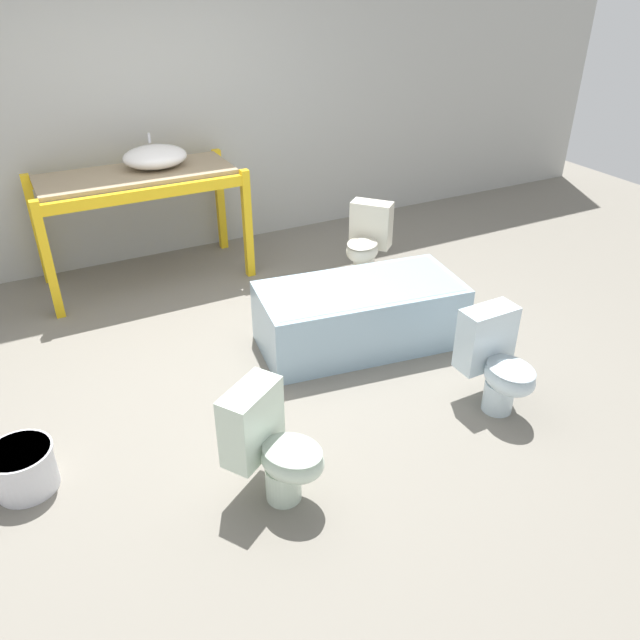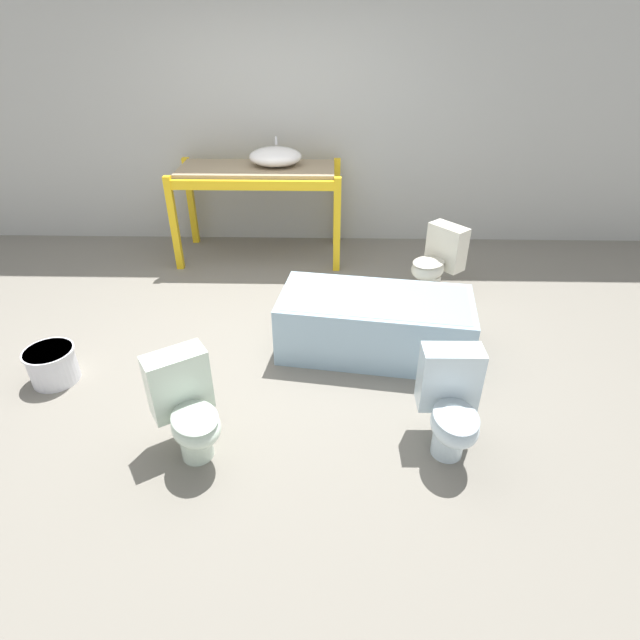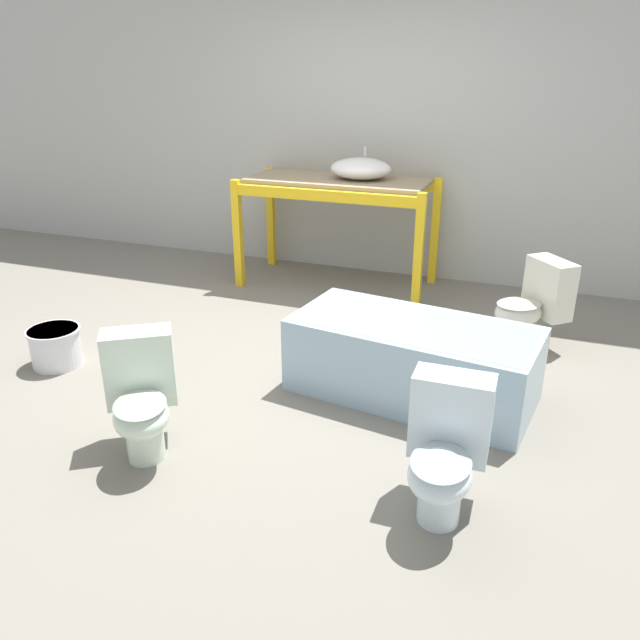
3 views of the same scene
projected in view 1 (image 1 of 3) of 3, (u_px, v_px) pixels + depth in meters
ground_plane at (240, 360)px, 4.52m from camera, size 12.00×12.00×0.00m
warehouse_wall_rear at (137, 81)px, 5.37m from camera, size 10.80×0.08×3.20m
shelving_rack at (138, 190)px, 5.26m from camera, size 1.73×0.78×0.98m
sink_basin at (155, 157)px, 5.25m from camera, size 0.54×0.46×0.26m
bathtub_main at (360, 311)px, 4.59m from camera, size 1.56×0.89×0.48m
toilet_near at (497, 360)px, 3.91m from camera, size 0.36×0.51×0.65m
toilet_far at (367, 240)px, 5.57m from camera, size 0.59×0.57×0.65m
toilet_extra at (272, 445)px, 3.23m from camera, size 0.55×0.60×0.65m
bucket_white at (23, 468)px, 3.36m from camera, size 0.35×0.35×0.26m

